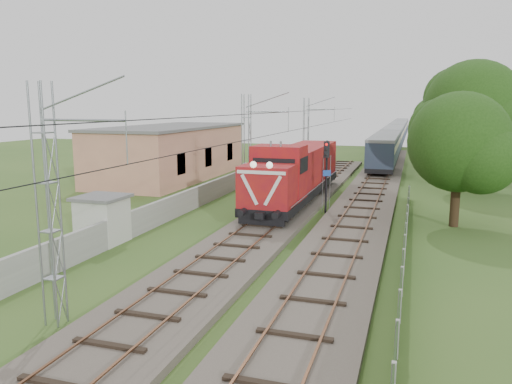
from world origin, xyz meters
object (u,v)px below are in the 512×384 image
(locomotive, at_px, (297,172))
(coach_rake, at_px, (396,133))
(signal_post, at_px, (326,164))
(relay_hut, at_px, (102,219))

(locomotive, height_order, coach_rake, locomotive)
(locomotive, distance_m, coach_rake, 56.25)
(coach_rake, height_order, signal_post, signal_post)
(locomotive, bearing_deg, coach_rake, 84.90)
(coach_rake, xyz_separation_m, signal_post, (-2.33, -58.77, 1.01))
(coach_rake, xyz_separation_m, relay_hut, (-12.40, -69.58, -1.10))
(locomotive, xyz_separation_m, relay_hut, (-7.40, -13.55, -1.08))
(coach_rake, distance_m, relay_hut, 70.68)
(coach_rake, distance_m, signal_post, 58.83)
(locomotive, height_order, relay_hut, locomotive)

